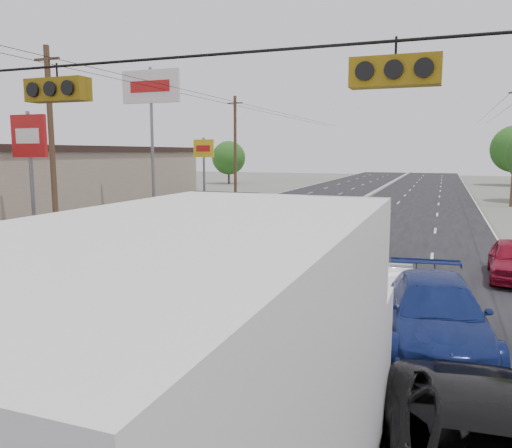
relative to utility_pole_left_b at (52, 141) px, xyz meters
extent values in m
plane|color=#606356|center=(12.50, -15.00, -5.11)|extent=(200.00, 200.00, 0.00)
cube|color=black|center=(12.50, 15.00, -5.11)|extent=(20.00, 160.00, 0.02)
cube|color=gray|center=(12.50, 15.00, -5.01)|extent=(0.50, 160.00, 0.20)
cube|color=tan|center=(-13.50, 10.00, -2.81)|extent=(12.00, 42.00, 4.60)
cube|color=black|center=(-4.50, 10.00, -5.11)|extent=(10.00, 42.00, 0.02)
cylinder|color=#422D1E|center=(0.00, 0.00, -0.11)|extent=(0.30, 0.30, 10.00)
cube|color=#422D1E|center=(0.00, 0.00, 4.19)|extent=(1.60, 0.12, 0.12)
cylinder|color=#422D1E|center=(0.00, 25.00, -0.11)|extent=(0.30, 0.30, 10.00)
cube|color=#422D1E|center=(0.00, 25.00, 4.19)|extent=(1.60, 0.12, 0.12)
cube|color=#72590C|center=(14.00, -15.00, 0.34)|extent=(1.05, 0.30, 0.35)
cube|color=#72590C|center=(19.00, -15.00, 0.34)|extent=(1.05, 0.30, 0.35)
cylinder|color=slate|center=(-4.50, 3.00, -1.61)|extent=(0.24, 0.24, 7.00)
cube|color=#B21414|center=(-4.50, 3.00, 0.39)|extent=(2.60, 0.25, 2.60)
cylinder|color=slate|center=(-2.00, 13.00, 0.39)|extent=(0.24, 0.24, 11.00)
cube|color=silver|center=(-2.00, 13.00, 4.44)|extent=(5.00, 0.25, 2.50)
cylinder|color=slate|center=(-3.50, 25.00, -2.11)|extent=(0.24, 0.24, 6.00)
cube|color=gold|center=(-3.50, 25.00, -0.21)|extent=(2.20, 0.25, 1.80)
cylinder|color=#382619|center=(-9.50, 45.00, -4.03)|extent=(0.28, 0.28, 2.16)
sphere|color=#165216|center=(-9.50, 45.00, -1.39)|extent=(4.80, 4.80, 4.80)
cube|color=silver|center=(17.62, -17.83, -2.71)|extent=(2.79, 5.57, 3.12)
cube|color=silver|center=(17.61, -14.09, -3.72)|extent=(2.68, 2.12, 2.00)
cylinder|color=black|center=(16.44, -14.38, -4.61)|extent=(0.34, 1.00, 1.00)
cylinder|color=black|center=(18.78, -14.37, -4.61)|extent=(0.34, 1.00, 1.00)
imported|color=#AE1C0A|center=(14.05, -10.42, -4.45)|extent=(1.81, 4.10, 1.31)
imported|color=black|center=(15.41, -5.10, -4.44)|extent=(1.70, 3.99, 1.34)
imported|color=silver|center=(18.28, -7.38, -4.45)|extent=(1.80, 4.10, 1.31)
imported|color=#9CA0A3|center=(16.00, -0.31, -4.46)|extent=(2.46, 4.82, 1.30)
imported|color=navy|center=(19.58, -9.43, -4.32)|extent=(2.92, 5.70, 1.58)
imported|color=black|center=(6.24, -2.60, -4.33)|extent=(2.78, 5.56, 1.55)
imported|color=#B6B8BF|center=(8.38, 6.29, -4.31)|extent=(2.68, 5.73, 1.59)
camera|label=1|loc=(19.60, -21.27, -0.60)|focal=35.00mm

